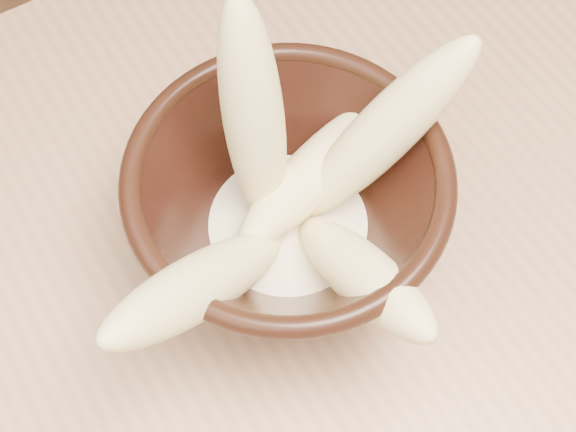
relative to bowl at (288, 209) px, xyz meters
The scene contains 7 objects.
bowl is the anchor object (origin of this frame).
milk_puddle 0.02m from the bowl, behind, with size 0.10×0.10×0.01m, color beige.
banana_upright 0.06m from the bowl, 92.98° to the left, with size 0.03×0.03×0.15m, color #FBE594.
banana_left 0.08m from the bowl, 158.25° to the right, with size 0.03×0.03×0.15m, color #FBE594.
banana_right 0.07m from the bowl, ahead, with size 0.03×0.03×0.15m, color #FBE594.
banana_across 0.03m from the bowl, 24.79° to the left, with size 0.03×0.03×0.13m, color #FBE594.
banana_front 0.06m from the bowl, 80.42° to the right, with size 0.03×0.03×0.13m, color #FBE594.
Camera 1 is at (-0.32, -0.06, 1.21)m, focal length 50.00 mm.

